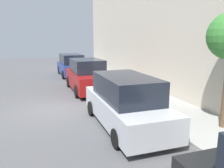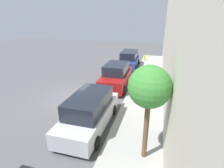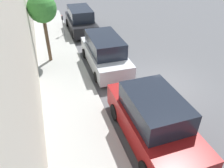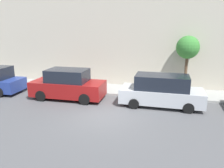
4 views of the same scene
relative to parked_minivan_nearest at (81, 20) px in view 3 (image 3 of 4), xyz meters
The scene contains 7 objects.
ground_plane 9.72m from the parked_minivan_nearest, 104.46° to the left, with size 60.00×60.00×0.00m, color #515154.
sidewalk 9.71m from the parked_minivan_nearest, 75.63° to the left, with size 2.64×32.00×0.15m.
parked_minivan_nearest is the anchor object (origin of this frame).
parked_minivan_second 6.49m from the parked_minivan_nearest, 91.09° to the left, with size 2.02×4.93×1.90m.
parked_suv_third 12.53m from the parked_minivan_nearest, 90.63° to the left, with size 2.08×4.81×1.98m.
parking_meter_near 1.73m from the parked_minivan_nearest, 27.10° to the left, with size 0.11×0.15×1.52m.
street_tree 6.16m from the parked_minivan_nearest, 59.08° to the left, with size 1.58×1.58×3.94m.
Camera 3 is at (5.54, 8.28, 6.41)m, focal length 35.00 mm.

